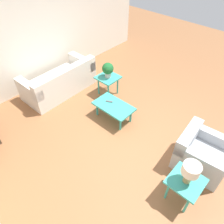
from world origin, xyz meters
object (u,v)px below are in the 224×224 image
Objects in this scene: potted_plant at (108,69)px; table_lamp at (191,171)px; coffee_table at (114,107)px; armchair at (200,154)px; side_table_plant at (108,79)px; sofa at (60,82)px; side_table_lamp at (185,183)px.

table_lamp is at bearing 156.11° from potted_plant.
coffee_table is 2.35m from table_lamp.
table_lamp is (-0.11, 0.85, 0.51)m from armchair.
side_table_plant is at bearing 135.00° from potted_plant.
side_table_plant is 1.29× the size of table_lamp.
armchair is 2.09m from coffee_table.
potted_plant is at bearing 75.64° from armchair.
potted_plant is at bearing 126.75° from sofa.
side_table_lamp is 3.25m from potted_plant.
sofa is 2.04× the size of armchair.
sofa reaches higher than side_table_lamp.
side_table_plant is 1.35× the size of potted_plant.
sofa reaches higher than armchair.
armchair is at bearing -175.77° from coffee_table.
armchair is 1.78× the size of side_table_lamp.
table_lamp is at bearing -177.82° from armchair.
potted_plant reaches higher than armchair.
sofa is 3.88m from armchair.
table_lamp reaches higher than potted_plant.
coffee_table is at bearing -17.54° from table_lamp.
armchair reaches higher than side_table_plant.
side_table_lamp is at bearing 162.46° from coffee_table.
table_lamp is (-2.19, 0.69, 0.47)m from coffee_table.
sofa is 4.94× the size of potted_plant.
side_table_lamp is 0.36m from table_lamp.
armchair is 1.78× the size of side_table_plant.
sofa is 1.79m from coffee_table.
coffee_table is 2.36× the size of potted_plant.
potted_plant reaches higher than side_table_plant.
side_table_lamp is at bearing 81.43° from sofa.
side_table_lamp is at bearing -177.82° from armchair.
coffee_table is 1.74× the size of side_table_plant.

